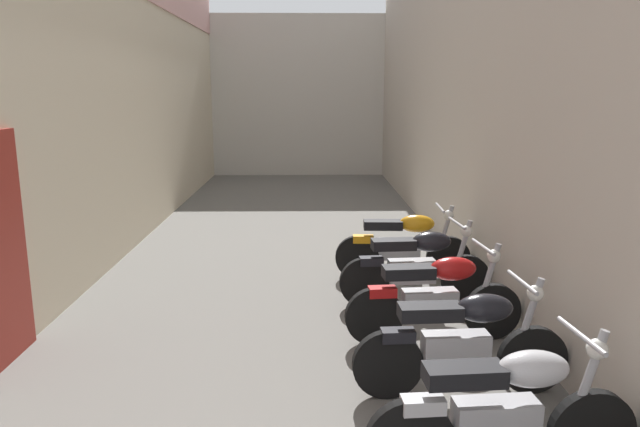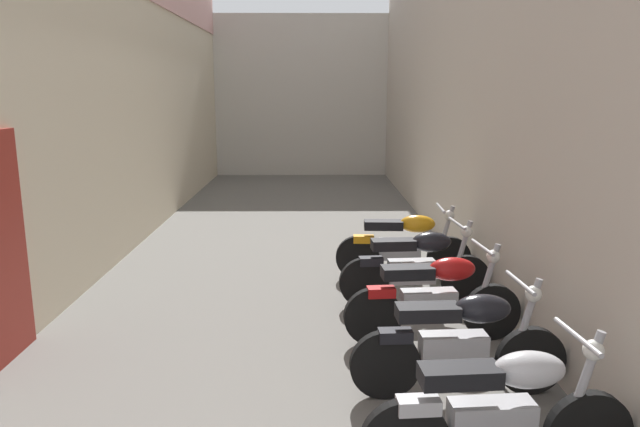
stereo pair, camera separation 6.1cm
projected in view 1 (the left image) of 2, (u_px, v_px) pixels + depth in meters
The scene contains 8 objects.
ground_plane at pixel (282, 306), 7.11m from camera, with size 34.21×34.21×0.00m, color #66635E.
building_left at pixel (87, 5), 8.21m from camera, with size 0.45×18.21×7.38m.
building_far_end at pixel (298, 96), 18.46m from camera, with size 8.14×2.00×4.73m, color beige.
motorcycle_third at pixel (505, 409), 3.87m from camera, with size 1.85×0.58×1.04m.
motorcycle_fourth at pixel (463, 340), 4.94m from camera, with size 1.85×0.58×1.04m.
motorcycle_fifth at pixel (436, 295), 6.01m from camera, with size 1.85×0.58×1.04m.
motorcycle_sixth at pixel (417, 265), 7.07m from camera, with size 1.85×0.58×1.04m.
motorcycle_seventh at pixel (404, 243), 8.04m from camera, with size 1.85×0.58×1.04m.
Camera 1 is at (0.34, 0.37, 2.56)m, focal length 32.99 mm.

